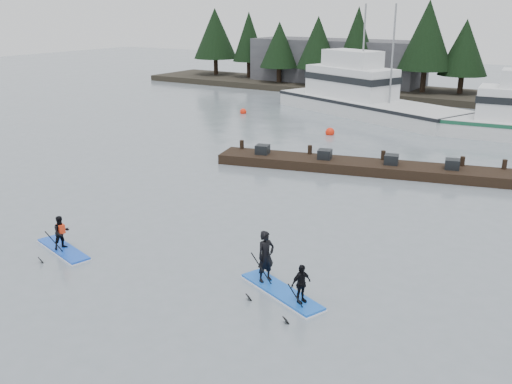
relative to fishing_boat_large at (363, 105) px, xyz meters
The scene contains 10 objects.
ground 31.22m from the fishing_boat_large, 79.92° to the right, with size 160.00×160.00×0.00m, color slate.
far_shore 12.54m from the fishing_boat_large, 64.15° to the left, with size 70.00×8.00×0.60m, color #2D281E.
treeline 12.55m from the fishing_boat_large, 64.15° to the left, with size 60.00×4.00×8.00m, color black, non-canonical shape.
waterfront_building 15.88m from the fishing_boat_large, 122.74° to the left, with size 18.00×6.00×5.00m, color #4C4C51.
fishing_boat_large is the anchor object (origin of this frame).
floating_dock 17.15m from the fishing_boat_large, 67.84° to the right, with size 15.49×2.07×0.52m, color black.
buoy_a 9.73m from the fishing_boat_large, 148.95° to the right, with size 0.53×0.53×0.53m, color red.
buoy_b 8.66m from the fishing_boat_large, 82.37° to the right, with size 0.62×0.62×0.62m, color red.
paddleboard_solo 31.33m from the fishing_boat_large, 87.30° to the right, with size 2.92×1.40×1.81m.
paddleboard_duo 31.32m from the fishing_boat_large, 72.26° to the right, with size 3.25×1.96×2.26m.
Camera 1 is at (11.85, -12.65, 8.31)m, focal length 40.00 mm.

